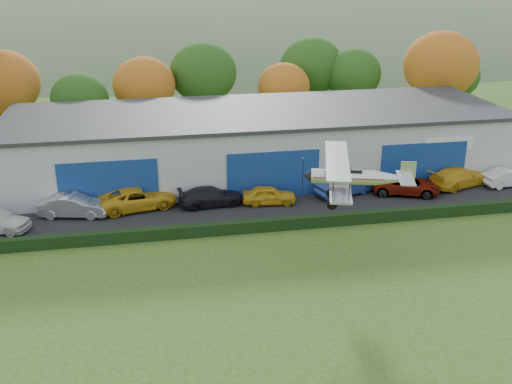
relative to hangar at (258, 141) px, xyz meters
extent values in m
cube|color=black|center=(-2.00, -6.98, -2.63)|extent=(48.00, 9.00, 0.05)
cube|color=black|center=(-2.00, -11.78, -2.26)|extent=(46.00, 0.60, 0.80)
cube|color=#B2B7BC|center=(0.00, 0.02, -0.16)|extent=(40.00, 12.00, 5.00)
cube|color=#2D3033|center=(0.00, 0.02, 2.49)|extent=(40.60, 12.60, 0.30)
cube|color=navy|center=(-12.00, -6.03, -0.86)|extent=(7.00, 0.12, 3.60)
cube|color=navy|center=(0.00, -6.03, -0.86)|extent=(7.00, 0.12, 3.60)
cube|color=navy|center=(12.00, -6.03, -0.86)|extent=(7.00, 0.12, 3.60)
cylinder|color=#3D2614|center=(-22.00, 12.02, -1.08)|extent=(0.36, 0.36, 3.15)
ellipsoid|color=#9C4713|center=(-22.00, 12.02, 3.37)|extent=(6.84, 6.84, 6.16)
cylinder|color=#3D2614|center=(-15.00, 10.02, -1.43)|extent=(0.36, 0.36, 2.45)
ellipsoid|color=#1E4C14|center=(-15.00, 10.02, 2.03)|extent=(5.32, 5.32, 4.79)
cylinder|color=#3D2614|center=(-9.00, 12.02, -1.26)|extent=(0.36, 0.36, 2.80)
ellipsoid|color=#9C4713|center=(-9.00, 12.02, 2.70)|extent=(6.08, 6.08, 5.47)
cylinder|color=#3D2614|center=(-3.00, 14.02, -1.08)|extent=(0.36, 0.36, 3.15)
ellipsoid|color=#1E4C14|center=(-3.00, 14.02, 3.37)|extent=(6.84, 6.84, 6.16)
cylinder|color=#3D2614|center=(5.00, 12.02, -1.43)|extent=(0.36, 0.36, 2.45)
ellipsoid|color=#9C4713|center=(5.00, 12.02, 2.03)|extent=(5.32, 5.32, 4.79)
cylinder|color=#3D2614|center=(13.00, 14.02, -1.26)|extent=(0.36, 0.36, 2.80)
ellipsoid|color=#1E4C14|center=(13.00, 14.02, 2.70)|extent=(6.08, 6.08, 5.47)
cylinder|color=#3D2614|center=(21.00, 10.02, -0.91)|extent=(0.36, 0.36, 3.50)
ellipsoid|color=#9C4713|center=(21.00, 10.02, 4.04)|extent=(7.60, 7.60, 6.84)
cylinder|color=#3D2614|center=(25.00, 14.02, -1.43)|extent=(0.36, 0.36, 2.45)
ellipsoid|color=#1E4C14|center=(25.00, 14.02, 2.03)|extent=(5.32, 5.32, 4.79)
cylinder|color=#3D2614|center=(9.00, 16.02, -1.08)|extent=(0.36, 0.36, 3.15)
ellipsoid|color=#1E4C14|center=(9.00, 16.02, 3.37)|extent=(6.84, 6.84, 6.16)
ellipsoid|color=#4C6642|center=(15.00, 112.02, -18.06)|extent=(320.00, 196.00, 56.00)
ellipsoid|color=#4C6642|center=(85.00, 112.02, -12.56)|extent=(240.00, 126.00, 36.00)
imported|color=silver|center=(-14.44, -7.01, -1.82)|extent=(5.04, 2.63, 1.58)
imported|color=gold|center=(-10.00, -6.43, -1.84)|extent=(5.93, 3.63, 1.53)
imported|color=black|center=(-4.81, -6.85, -1.92)|extent=(4.87, 2.30, 1.37)
imported|color=gold|center=(-0.58, -7.31, -1.94)|extent=(4.08, 2.07, 1.33)
imported|color=navy|center=(5.38, -6.64, -1.84)|extent=(4.90, 3.08, 1.53)
imported|color=gray|center=(10.08, -7.31, -1.90)|extent=(5.59, 3.83, 1.42)
imported|color=gold|center=(14.89, -6.55, -1.83)|extent=(5.76, 3.84, 1.55)
imported|color=silver|center=(18.83, -7.16, -1.91)|extent=(4.36, 1.86, 1.40)
cylinder|color=silver|center=(1.79, -16.43, 2.56)|extent=(3.72, 1.85, 0.86)
cone|color=silver|center=(4.53, -17.24, 2.56)|extent=(2.25, 1.42, 0.86)
cone|color=black|center=(-0.18, -15.85, 2.56)|extent=(0.70, 0.96, 0.86)
cube|color=maroon|center=(2.06, -16.51, 2.61)|extent=(4.09, 1.97, 0.06)
cube|color=black|center=(2.24, -16.57, 2.96)|extent=(1.26, 0.87, 0.24)
cube|color=silver|center=(1.60, -16.38, 2.28)|extent=(3.08, 6.92, 0.10)
cube|color=silver|center=(1.42, -16.32, 3.56)|extent=(3.28, 7.31, 0.10)
cylinder|color=black|center=(0.49, -18.63, 2.92)|extent=(0.07, 0.07, 1.24)
cylinder|color=black|center=(1.32, -18.88, 2.92)|extent=(0.07, 0.07, 1.24)
cylinder|color=black|center=(1.89, -13.88, 2.92)|extent=(0.07, 0.07, 1.24)
cylinder|color=black|center=(2.72, -14.12, 2.92)|extent=(0.07, 0.07, 1.24)
cylinder|color=black|center=(1.33, -16.64, 3.23)|extent=(0.11, 0.21, 0.71)
cylinder|color=black|center=(1.52, -16.00, 3.23)|extent=(0.11, 0.21, 0.71)
cylinder|color=black|center=(1.12, -16.66, 1.75)|extent=(0.25, 0.65, 1.17)
cylinder|color=black|center=(1.35, -15.88, 1.75)|extent=(0.25, 0.65, 1.17)
cylinder|color=black|center=(1.24, -16.27, 1.18)|extent=(0.58, 1.76, 0.07)
cylinder|color=black|center=(1.00, -17.09, 1.18)|extent=(0.62, 0.30, 0.61)
cylinder|color=black|center=(1.48, -15.45, 1.18)|extent=(0.62, 0.30, 0.61)
cylinder|color=black|center=(5.17, -17.43, 2.32)|extent=(0.35, 0.15, 0.40)
cube|color=silver|center=(5.17, -17.43, 2.61)|extent=(1.52, 2.62, 0.06)
cube|color=silver|center=(5.26, -17.46, 3.09)|extent=(0.84, 0.30, 1.05)
cube|color=black|center=(-0.42, -15.78, 2.56)|extent=(0.09, 0.13, 2.10)
camera|label=1|loc=(-9.11, -47.19, 14.25)|focal=42.07mm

